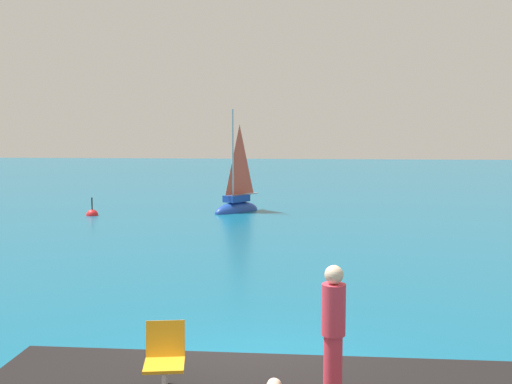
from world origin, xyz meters
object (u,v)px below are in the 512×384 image
Objects in this scene: marker_buoy at (92,215)px; person_standing at (333,329)px; sailboat_near at (237,206)px; beach_chair at (165,353)px.

person_standing is at bearing -62.31° from marker_buoy.
sailboat_near is at bearing 17.12° from marker_buoy.
marker_buoy is at bearing -107.21° from person_standing.
marker_buoy is at bearing -167.39° from beach_chair.
beach_chair reaches higher than marker_buoy.
marker_buoy is (-8.65, 20.20, -1.18)m from beach_chair.
beach_chair is 22.00m from marker_buoy.
person_standing is 1.43× the size of marker_buoy.
marker_buoy is at bearing -37.35° from sailboat_near.
sailboat_near reaches higher than person_standing.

